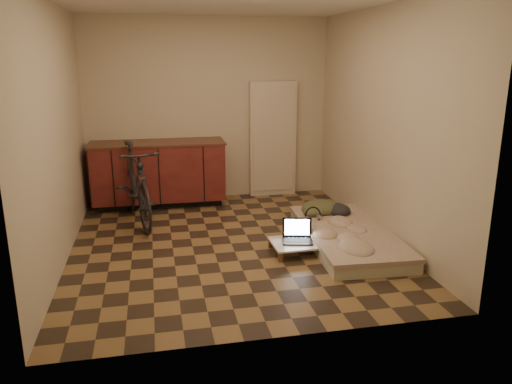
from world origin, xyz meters
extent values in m
cube|color=brown|center=(0.00, 0.00, 0.00)|extent=(3.50, 4.00, 0.00)
cube|color=silver|center=(0.00, 0.00, 2.60)|extent=(3.50, 4.00, 0.00)
cube|color=#BFB293|center=(0.00, 2.00, 1.30)|extent=(3.50, 0.00, 2.60)
cube|color=#BFB293|center=(0.00, -2.00, 1.30)|extent=(3.50, 0.00, 2.60)
cube|color=#BFB293|center=(-1.75, 0.00, 1.30)|extent=(0.00, 4.00, 2.60)
cube|color=#BFB293|center=(1.75, 0.00, 1.30)|extent=(0.00, 4.00, 2.60)
cube|color=black|center=(-0.75, 1.74, 0.05)|extent=(1.70, 0.48, 0.10)
cube|color=#4E1715|center=(-0.75, 1.70, 0.49)|extent=(1.80, 0.60, 0.78)
cube|color=#4B291B|center=(-0.75, 1.70, 0.90)|extent=(1.84, 0.62, 0.03)
cube|color=beige|center=(0.95, 1.94, 0.85)|extent=(0.70, 0.10, 1.70)
imported|color=black|center=(-1.05, 1.00, 0.55)|extent=(0.85, 1.78, 1.11)
cube|color=#BEB798|center=(1.30, -0.24, 0.06)|extent=(1.00, 1.95, 0.12)
cube|color=#C6B098|center=(1.30, -0.24, 0.14)|extent=(1.02, 1.97, 0.04)
cube|color=brown|center=(0.42, -0.61, 0.05)|extent=(0.04, 0.04, 0.10)
cube|color=brown|center=(0.41, -0.20, 0.05)|extent=(0.04, 0.04, 0.10)
cube|color=brown|center=(1.08, -0.60, 0.05)|extent=(0.04, 0.04, 0.10)
cube|color=brown|center=(1.08, -0.19, 0.05)|extent=(0.04, 0.04, 0.10)
cube|color=white|center=(0.75, -0.40, 0.11)|extent=(0.74, 0.48, 0.02)
cube|color=black|center=(0.66, -0.40, 0.13)|extent=(0.36, 0.29, 0.02)
cube|color=black|center=(0.69, -0.26, 0.24)|extent=(0.33, 0.13, 0.20)
cube|color=white|center=(0.69, -0.26, 0.24)|extent=(0.27, 0.11, 0.17)
ellipsoid|color=silver|center=(1.00, -0.49, 0.14)|extent=(0.08, 0.10, 0.03)
camera|label=1|loc=(-0.81, -5.25, 2.07)|focal=35.00mm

